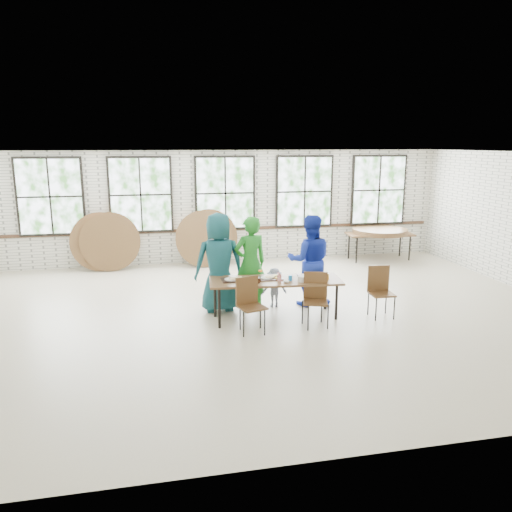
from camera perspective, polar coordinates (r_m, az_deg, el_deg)
The scene contains 13 objects.
room at distance 13.42m, azimuth -3.54°, elevation 6.99°, with size 12.00×12.00×12.00m.
dining_table at distance 9.14m, azimuth 2.23°, elevation -3.02°, with size 2.47×1.03×0.74m.
chair_near_left at distance 8.55m, azimuth -0.75°, elevation -5.04°, with size 0.52×0.51×0.95m.
chair_near_right at distance 8.91m, azimuth 6.81°, elevation -4.40°, with size 0.52×0.51×0.95m.
chair_spare at distance 9.59m, azimuth 13.99°, elevation -3.45°, with size 0.44×0.42×0.95m.
adult_teal at distance 9.52m, azimuth -4.25°, elevation -0.74°, with size 0.94×0.61×1.91m, color navy.
adult_green at distance 9.62m, azimuth -0.66°, elevation -0.82°, with size 0.67×0.44×1.83m, color #217C23.
toddler at distance 9.86m, azimuth 2.09°, elevation -3.63°, with size 0.51×0.29×0.79m, color #141C40.
adult_blue at distance 9.92m, azimuth 6.14°, elevation -0.51°, with size 0.88×0.69×1.82m, color #172BA1.
storage_table at distance 14.22m, azimuth 13.95°, elevation 2.31°, with size 1.86×0.91×0.74m.
tabletop_clutter at distance 9.11m, azimuth 2.83°, elevation -2.59°, with size 1.94×0.58×0.11m.
round_tops_stacked at distance 14.20m, azimuth 13.98°, elevation 2.78°, with size 1.50×1.50×0.13m.
round_tops_leaning at distance 13.12m, azimuth -11.25°, elevation 1.80°, with size 4.27×0.50×1.49m.
Camera 1 is at (-1.91, -8.78, 3.17)m, focal length 35.00 mm.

